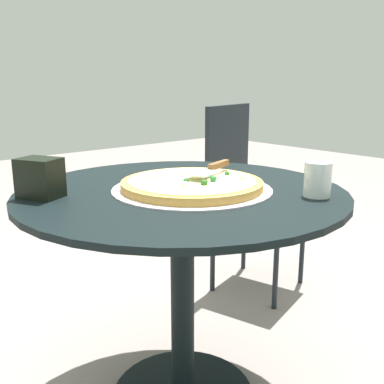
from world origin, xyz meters
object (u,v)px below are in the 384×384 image
at_px(pizza_server, 211,168).
at_px(pizza_on_tray, 192,185).
at_px(patio_table, 182,244).
at_px(patio_chair_near, 246,184).
at_px(napkin_dispenser, 40,178).
at_px(drinking_cup, 318,179).

bearing_deg(pizza_server, pizza_on_tray, -84.17).
relative_size(patio_table, pizza_server, 4.44).
relative_size(pizza_on_tray, pizza_server, 2.17).
relative_size(patio_table, pizza_on_tray, 2.05).
relative_size(patio_table, patio_chair_near, 1.07).
bearing_deg(patio_table, pizza_on_tray, 41.13).
distance_m(pizza_on_tray, pizza_server, 0.09).
bearing_deg(napkin_dispenser, pizza_on_tray, -145.68).
distance_m(pizza_server, patio_chair_near, 0.86).
relative_size(pizza_on_tray, patio_chair_near, 0.52).
height_order(pizza_on_tray, pizza_server, pizza_server).
bearing_deg(patio_chair_near, napkin_dispenser, -76.42).
relative_size(drinking_cup, napkin_dispenser, 0.87).
bearing_deg(patio_table, pizza_server, 81.98).
bearing_deg(pizza_on_tray, pizza_server, 95.83).
bearing_deg(patio_table, drinking_cup, 36.47).
relative_size(patio_table, drinking_cup, 10.02).
bearing_deg(patio_chair_near, pizza_on_tray, -58.14).
distance_m(patio_table, pizza_server, 0.24).
height_order(patio_table, pizza_on_tray, pizza_on_tray).
height_order(drinking_cup, napkin_dispenser, napkin_dispenser).
distance_m(patio_table, napkin_dispenser, 0.45).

